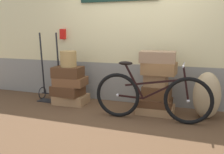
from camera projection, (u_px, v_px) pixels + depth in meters
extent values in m
cube|color=#513823|center=(125.00, 117.00, 4.07)|extent=(9.10, 5.20, 0.06)
cube|color=gray|center=(138.00, 83.00, 4.78)|extent=(7.10, 0.20, 0.74)
cube|color=beige|center=(140.00, 12.00, 4.54)|extent=(7.10, 0.20, 1.90)
cube|color=red|center=(63.00, 34.00, 5.01)|extent=(0.10, 0.08, 0.20)
cube|color=#9E754C|center=(71.00, 99.00, 4.71)|extent=(0.62, 0.47, 0.17)
cube|color=#4C2D19|center=(68.00, 90.00, 4.66)|extent=(0.56, 0.44, 0.18)
cube|color=brown|center=(71.00, 81.00, 4.64)|extent=(0.60, 0.48, 0.16)
cube|color=#4C2D19|center=(68.00, 72.00, 4.60)|extent=(0.55, 0.42, 0.19)
cube|color=#9E754C|center=(155.00, 109.00, 4.16)|extent=(0.61, 0.45, 0.13)
cube|color=#4C2D19|center=(155.00, 102.00, 4.13)|extent=(0.56, 0.44, 0.12)
cube|color=brown|center=(157.00, 92.00, 4.11)|extent=(0.45, 0.32, 0.21)
cube|color=#9E754C|center=(156.00, 80.00, 4.07)|extent=(0.37, 0.27, 0.20)
cube|color=olive|center=(159.00, 68.00, 4.02)|extent=(0.53, 0.40, 0.19)
cube|color=#937051|center=(158.00, 57.00, 4.01)|extent=(0.59, 0.44, 0.18)
cylinder|color=#A8844C|center=(68.00, 59.00, 4.57)|extent=(0.30, 0.30, 0.29)
torus|color=black|center=(42.00, 93.00, 5.04)|extent=(0.02, 0.24, 0.24)
torus|color=black|center=(61.00, 95.00, 4.89)|extent=(0.02, 0.24, 0.24)
cylinder|color=black|center=(51.00, 94.00, 4.96)|extent=(0.43, 0.02, 0.02)
cylinder|color=black|center=(42.00, 63.00, 4.92)|extent=(0.03, 0.10, 1.19)
cylinder|color=black|center=(58.00, 64.00, 4.79)|extent=(0.03, 0.10, 1.19)
cube|color=black|center=(48.00, 101.00, 4.88)|extent=(0.39, 0.22, 0.02)
ellipsoid|color=tan|center=(207.00, 96.00, 3.86)|extent=(0.41, 0.35, 0.73)
torus|color=black|center=(118.00, 95.00, 3.93)|extent=(0.70, 0.09, 0.70)
sphere|color=#B2B2B7|center=(118.00, 95.00, 3.93)|extent=(0.05, 0.05, 0.05)
torus|color=black|center=(188.00, 101.00, 3.61)|extent=(0.70, 0.09, 0.70)
sphere|color=#B2B2B7|center=(188.00, 101.00, 3.61)|extent=(0.05, 0.05, 0.05)
cube|color=black|center=(162.00, 89.00, 3.70)|extent=(0.58, 0.05, 0.35)
cube|color=black|center=(134.00, 81.00, 3.81)|extent=(0.31, 0.04, 0.52)
cube|color=black|center=(130.00, 97.00, 3.87)|extent=(0.41, 0.05, 0.05)
cube|color=black|center=(153.00, 83.00, 3.72)|extent=(0.85, 0.07, 0.16)
cube|color=black|center=(186.00, 84.00, 3.58)|extent=(0.12, 0.03, 0.49)
ellipsoid|color=black|center=(126.00, 63.00, 3.80)|extent=(0.22, 0.10, 0.06)
cylinder|color=#A5A5AD|center=(184.00, 65.00, 3.54)|extent=(0.04, 0.46, 0.02)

